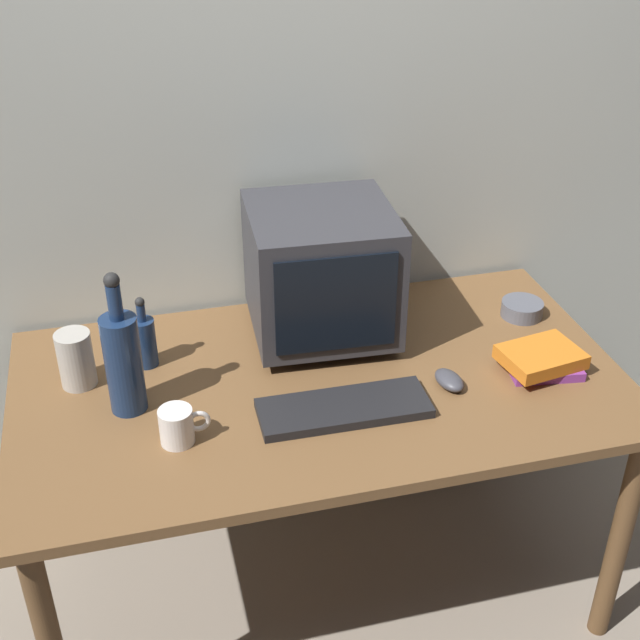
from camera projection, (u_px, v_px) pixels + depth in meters
name	position (u px, v px, depth m)	size (l,w,h in m)	color
ground_plane	(320.00, 578.00, 2.57)	(6.00, 6.00, 0.00)	gray
back_wall	(276.00, 129.00, 2.33)	(4.00, 0.08, 2.50)	beige
desk	(320.00, 405.00, 2.23)	(1.57, 0.86, 0.74)	brown
crt_monitor	(321.00, 272.00, 2.28)	(0.40, 0.41, 0.37)	#333338
keyboard	(344.00, 408.00, 2.06)	(0.42, 0.15, 0.02)	black
computer_mouse	(449.00, 380.00, 2.15)	(0.06, 0.10, 0.04)	#3F3F47
bottle_tall	(123.00, 359.00, 2.01)	(0.09, 0.09, 0.38)	navy
bottle_short	(145.00, 340.00, 2.21)	(0.06, 0.06, 0.20)	navy
book_stack	(542.00, 360.00, 2.20)	(0.22, 0.18, 0.06)	#843893
mug	(178.00, 426.00, 1.95)	(0.12, 0.08, 0.09)	white
cd_spindle	(522.00, 309.00, 2.45)	(0.12, 0.12, 0.04)	#595B66
metal_canister	(76.00, 359.00, 2.13)	(0.09, 0.09, 0.15)	#B7B2A8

